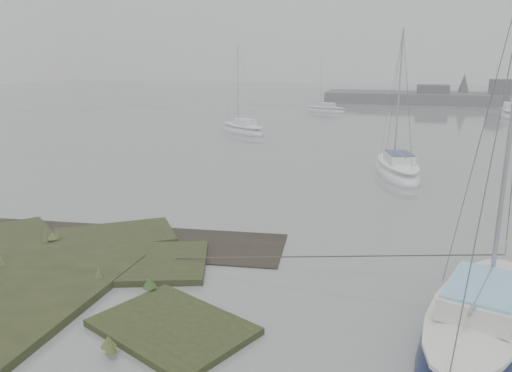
% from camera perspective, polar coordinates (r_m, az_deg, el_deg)
% --- Properties ---
extents(ground, '(160.00, 160.00, 0.00)m').
position_cam_1_polar(ground, '(40.81, 7.99, 5.77)').
color(ground, slate).
rests_on(ground, ground).
extents(sailboat_main, '(4.18, 7.04, 9.44)m').
position_cam_1_polar(sailboat_main, '(12.68, 24.25, -14.53)').
color(sailboat_main, '#0F163A').
rests_on(sailboat_main, ground).
extents(sailboat_white, '(3.24, 6.10, 8.20)m').
position_cam_1_polar(sailboat_white, '(27.72, 15.82, 1.71)').
color(sailboat_white, silver).
rests_on(sailboat_white, ground).
extents(sailboat_far_a, '(5.31, 4.77, 7.62)m').
position_cam_1_polar(sailboat_far_a, '(41.59, -1.48, 6.40)').
color(sailboat_far_a, silver).
rests_on(sailboat_far_a, ground).
extents(sailboat_far_b, '(3.13, 6.95, 9.46)m').
position_cam_1_polar(sailboat_far_b, '(59.55, 27.06, 7.38)').
color(sailboat_far_b, silver).
rests_on(sailboat_far_b, ground).
extents(sailboat_far_c, '(5.14, 3.10, 6.89)m').
position_cam_1_polar(sailboat_far_c, '(57.74, 7.93, 8.56)').
color(sailboat_far_c, '#A0A5AA').
rests_on(sailboat_far_c, ground).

